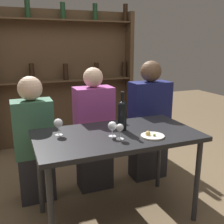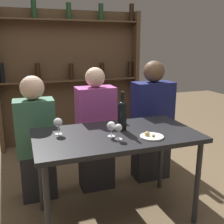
{
  "view_description": "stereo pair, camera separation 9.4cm",
  "coord_description": "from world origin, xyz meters",
  "px_view_note": "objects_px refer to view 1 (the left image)",
  "views": [
    {
      "loc": [
        -0.78,
        -1.83,
        1.45
      ],
      "look_at": [
        0.0,
        0.11,
        0.91
      ],
      "focal_mm": 42.0,
      "sensor_mm": 36.0,
      "label": 1
    },
    {
      "loc": [
        -0.69,
        -1.86,
        1.45
      ],
      "look_at": [
        0.0,
        0.11,
        0.91
      ],
      "focal_mm": 42.0,
      "sensor_mm": 36.0,
      "label": 2
    }
  ],
  "objects_px": {
    "wine_bottle": "(122,114)",
    "seated_person_center": "(94,134)",
    "wine_glass_2": "(112,126)",
    "seated_person_left": "(34,143)",
    "wine_glass_1": "(120,128)",
    "seated_person_right": "(149,124)",
    "wine_glass_0": "(58,124)",
    "food_plate_0": "(152,135)"
  },
  "relations": [
    {
      "from": "wine_glass_1",
      "to": "seated_person_center",
      "type": "distance_m",
      "value": 0.72
    },
    {
      "from": "wine_bottle",
      "to": "seated_person_right",
      "type": "relative_size",
      "value": 0.25
    },
    {
      "from": "wine_bottle",
      "to": "wine_glass_0",
      "type": "xyz_separation_m",
      "value": [
        -0.51,
        0.07,
        -0.04
      ]
    },
    {
      "from": "wine_bottle",
      "to": "wine_glass_2",
      "type": "relative_size",
      "value": 2.69
    },
    {
      "from": "wine_bottle",
      "to": "seated_person_left",
      "type": "relative_size",
      "value": 0.27
    },
    {
      "from": "wine_bottle",
      "to": "wine_glass_1",
      "type": "bearing_deg",
      "value": -118.51
    },
    {
      "from": "wine_bottle",
      "to": "seated_person_center",
      "type": "bearing_deg",
      "value": 101.0
    },
    {
      "from": "wine_glass_2",
      "to": "seated_person_right",
      "type": "xyz_separation_m",
      "value": [
        0.67,
        0.59,
        -0.23
      ]
    },
    {
      "from": "wine_glass_1",
      "to": "wine_glass_2",
      "type": "xyz_separation_m",
      "value": [
        -0.03,
        0.08,
        -0.0
      ]
    },
    {
      "from": "wine_glass_1",
      "to": "seated_person_left",
      "type": "bearing_deg",
      "value": 130.07
    },
    {
      "from": "wine_bottle",
      "to": "wine_glass_0",
      "type": "height_order",
      "value": "wine_bottle"
    },
    {
      "from": "wine_glass_0",
      "to": "seated_person_right",
      "type": "xyz_separation_m",
      "value": [
        1.05,
        0.41,
        -0.24
      ]
    },
    {
      "from": "food_plate_0",
      "to": "seated_person_center",
      "type": "bearing_deg",
      "value": 108.37
    },
    {
      "from": "wine_glass_2",
      "to": "seated_person_right",
      "type": "distance_m",
      "value": 0.92
    },
    {
      "from": "seated_person_left",
      "to": "wine_glass_1",
      "type": "bearing_deg",
      "value": -49.93
    },
    {
      "from": "food_plate_0",
      "to": "wine_bottle",
      "type": "bearing_deg",
      "value": 121.41
    },
    {
      "from": "wine_bottle",
      "to": "seated_person_left",
      "type": "height_order",
      "value": "seated_person_left"
    },
    {
      "from": "food_plate_0",
      "to": "seated_person_right",
      "type": "bearing_deg",
      "value": 61.39
    },
    {
      "from": "food_plate_0",
      "to": "seated_person_center",
      "type": "height_order",
      "value": "seated_person_center"
    },
    {
      "from": "wine_glass_2",
      "to": "food_plate_0",
      "type": "bearing_deg",
      "value": -22.96
    },
    {
      "from": "wine_glass_2",
      "to": "seated_person_left",
      "type": "distance_m",
      "value": 0.85
    },
    {
      "from": "wine_glass_1",
      "to": "seated_person_center",
      "type": "xyz_separation_m",
      "value": [
        0.01,
        0.67,
        -0.26
      ]
    },
    {
      "from": "wine_glass_1",
      "to": "seated_person_center",
      "type": "bearing_deg",
      "value": 88.87
    },
    {
      "from": "wine_bottle",
      "to": "seated_person_right",
      "type": "height_order",
      "value": "seated_person_right"
    },
    {
      "from": "wine_glass_2",
      "to": "seated_person_left",
      "type": "bearing_deg",
      "value": 132.05
    },
    {
      "from": "wine_glass_2",
      "to": "food_plate_0",
      "type": "xyz_separation_m",
      "value": [
        0.28,
        -0.12,
        -0.07
      ]
    },
    {
      "from": "food_plate_0",
      "to": "seated_person_center",
      "type": "xyz_separation_m",
      "value": [
        -0.24,
        0.71,
        -0.18
      ]
    },
    {
      "from": "seated_person_right",
      "to": "wine_glass_2",
      "type": "bearing_deg",
      "value": -138.34
    },
    {
      "from": "wine_glass_0",
      "to": "food_plate_0",
      "type": "xyz_separation_m",
      "value": [
        0.66,
        -0.3,
        -0.08
      ]
    },
    {
      "from": "wine_bottle",
      "to": "seated_person_right",
      "type": "distance_m",
      "value": 0.77
    },
    {
      "from": "seated_person_center",
      "to": "wine_glass_2",
      "type": "bearing_deg",
      "value": -94.1
    },
    {
      "from": "seated_person_left",
      "to": "seated_person_center",
      "type": "relative_size",
      "value": 0.95
    },
    {
      "from": "seated_person_left",
      "to": "seated_person_center",
      "type": "xyz_separation_m",
      "value": [
        0.58,
        0.0,
        0.02
      ]
    },
    {
      "from": "food_plate_0",
      "to": "wine_glass_2",
      "type": "bearing_deg",
      "value": 157.04
    },
    {
      "from": "wine_bottle",
      "to": "food_plate_0",
      "type": "bearing_deg",
      "value": -58.59
    },
    {
      "from": "food_plate_0",
      "to": "seated_person_left",
      "type": "relative_size",
      "value": 0.15
    },
    {
      "from": "seated_person_left",
      "to": "seated_person_right",
      "type": "bearing_deg",
      "value": 0.0
    },
    {
      "from": "seated_person_left",
      "to": "food_plate_0",
      "type": "bearing_deg",
      "value": -41.15
    },
    {
      "from": "seated_person_left",
      "to": "seated_person_right",
      "type": "relative_size",
      "value": 0.92
    },
    {
      "from": "wine_bottle",
      "to": "wine_glass_2",
      "type": "xyz_separation_m",
      "value": [
        -0.14,
        -0.12,
        -0.06
      ]
    },
    {
      "from": "wine_glass_2",
      "to": "wine_glass_1",
      "type": "bearing_deg",
      "value": -69.36
    },
    {
      "from": "wine_glass_0",
      "to": "wine_glass_2",
      "type": "distance_m",
      "value": 0.42
    }
  ]
}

